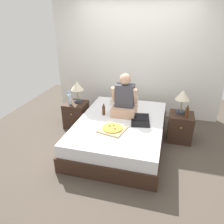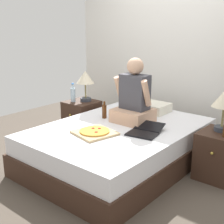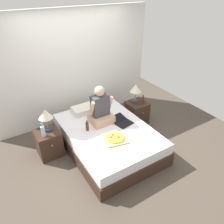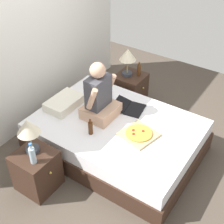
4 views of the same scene
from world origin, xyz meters
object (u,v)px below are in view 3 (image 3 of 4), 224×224
Objects in this scene: nightstand_right at (137,112)px; lamp_on_right_nightstand at (136,89)px; lamp_on_left_nightstand at (45,115)px; laptop at (122,122)px; bed at (108,138)px; beer_bottle_on_bed at (87,126)px; water_bottle at (43,131)px; person_seated at (101,109)px; beer_bottle at (143,100)px; pizza_box at (115,138)px; nightstand_left at (49,143)px.

nightstand_right is 0.59m from lamp_on_right_nightstand.
laptop is (1.37, -0.47, -0.36)m from lamp_on_left_nightstand.
bed is 4.78× the size of lamp_on_left_nightstand.
beer_bottle_on_bed reaches higher than laptop.
person_seated reaches higher than water_bottle.
laptop reaches higher than bed.
beer_bottle is (2.15, -0.15, -0.23)m from lamp_on_left_nightstand.
pizza_box is 0.60m from beer_bottle_on_bed.
bed is at bearing -91.81° from person_seated.
beer_bottle_on_bed is (0.78, -0.19, -0.07)m from water_bottle.
beer_bottle is (2.27, -0.01, -0.02)m from water_bottle.
nightstand_left is 1.30m from pizza_box.
beer_bottle is 1.37m from pizza_box.
beer_bottle reaches higher than pizza_box.
lamp_on_right_nightstand is (2.09, 0.05, 0.59)m from nightstand_left.
lamp_on_right_nightstand is at bearing 13.43° from beer_bottle_on_bed.
water_bottle is at bearing -176.30° from lamp_on_right_nightstand.
laptop reaches higher than nightstand_left.
person_seated is at bearing -3.26° from water_bottle.
water_bottle is at bearing 179.75° from beer_bottle.
water_bottle is 1.25× the size of beer_bottle_on_bed.
beer_bottle_on_bed reaches higher than nightstand_right.
nightstand_right is 0.67× the size of person_seated.
lamp_on_left_nightstand reaches higher than beer_bottle_on_bed.
nightstand_right is at bearing 35.54° from pizza_box.
lamp_on_right_nightstand is 2.05× the size of beer_bottle_on_bed.
lamp_on_right_nightstand is (2.05, 0.00, 0.00)m from lamp_on_left_nightstand.
beer_bottle_on_bed is at bearing 168.80° from laptop.
lamp_on_right_nightstand is at bearing 24.88° from bed.
lamp_on_left_nightstand is 0.58× the size of person_seated.
bed is 0.51m from beer_bottle_on_bed.
beer_bottle is at bearing -0.25° from water_bottle.
nightstand_left is 1.19m from person_seated.
water_bottle is 0.60× the size of laptop.
nightstand_right is at bearing 2.34° from water_bottle.
pizza_box is at bearing -142.02° from lamp_on_right_nightstand.
nightstand_right is (2.20, 0.09, -0.37)m from water_bottle.
laptop reaches higher than pizza_box.
nightstand_right is 1.10× the size of pizza_box.
lamp_on_left_nightstand is 1.63× the size of water_bottle.
bed is 4.78× the size of lamp_on_right_nightstand.
lamp_on_left_nightstand is at bearing 178.62° from nightstand_right.
beer_bottle is (0.07, -0.10, 0.36)m from nightstand_right.
water_bottle is 2.23m from nightstand_right.
water_bottle reaches higher than pizza_box.
pizza_box is at bearing -95.43° from person_seated.
lamp_on_left_nightstand reaches higher than nightstand_right.
beer_bottle reaches higher than laptop.
lamp_on_left_nightstand and lamp_on_right_nightstand have the same top height.
bed is 1.28m from lamp_on_left_nightstand.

